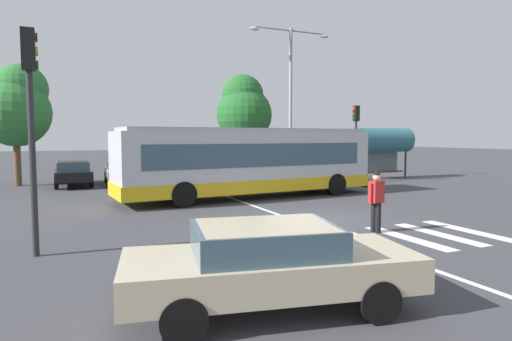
% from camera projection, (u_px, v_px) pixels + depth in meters
% --- Properties ---
extents(ground_plane, '(160.00, 160.00, 0.00)m').
position_uv_depth(ground_plane, '(307.00, 220.00, 14.14)').
color(ground_plane, '#3D3D42').
extents(city_transit_bus, '(11.83, 3.42, 3.06)m').
position_uv_depth(city_transit_bus, '(249.00, 162.00, 19.20)').
color(city_transit_bus, black).
rests_on(city_transit_bus, ground_plane).
extents(pedestrian_crossing_street, '(0.57, 0.33, 1.72)m').
position_uv_depth(pedestrian_crossing_street, '(376.00, 198.00, 12.27)').
color(pedestrian_crossing_street, black).
rests_on(pedestrian_crossing_street, ground_plane).
extents(foreground_sedan, '(4.76, 2.64, 1.35)m').
position_uv_depth(foreground_sedan, '(269.00, 262.00, 6.75)').
color(foreground_sedan, black).
rests_on(foreground_sedan, ground_plane).
extents(parked_car_black, '(1.92, 4.52, 1.35)m').
position_uv_depth(parked_car_black, '(73.00, 172.00, 23.87)').
color(parked_car_black, black).
rests_on(parked_car_black, ground_plane).
extents(parked_car_champagne, '(2.04, 4.58, 1.35)m').
position_uv_depth(parked_car_champagne, '(123.00, 171.00, 24.63)').
color(parked_car_champagne, black).
rests_on(parked_car_champagne, ground_plane).
extents(parked_car_blue, '(1.92, 4.52, 1.35)m').
position_uv_depth(parked_car_blue, '(168.00, 169.00, 26.41)').
color(parked_car_blue, black).
rests_on(parked_car_blue, ground_plane).
extents(parked_car_white, '(1.99, 4.56, 1.35)m').
position_uv_depth(parked_car_white, '(214.00, 168.00, 27.17)').
color(parked_car_white, black).
rests_on(parked_car_white, ground_plane).
extents(parked_car_silver, '(1.94, 4.54, 1.35)m').
position_uv_depth(parked_car_silver, '(255.00, 167.00, 28.19)').
color(parked_car_silver, black).
rests_on(parked_car_silver, ground_plane).
extents(parked_car_charcoal, '(2.15, 4.62, 1.35)m').
position_uv_depth(parked_car_charcoal, '(290.00, 165.00, 29.27)').
color(parked_car_charcoal, black).
rests_on(parked_car_charcoal, ground_plane).
extents(traffic_light_near_corner, '(0.33, 0.32, 5.05)m').
position_uv_depth(traffic_light_near_corner, '(31.00, 106.00, 9.62)').
color(traffic_light_near_corner, '#28282B').
rests_on(traffic_light_near_corner, ground_plane).
extents(traffic_light_far_corner, '(0.33, 0.32, 4.51)m').
position_uv_depth(traffic_light_far_corner, '(356.00, 131.00, 25.64)').
color(traffic_light_far_corner, '#28282B').
rests_on(traffic_light_far_corner, ground_plane).
extents(bus_stop_shelter, '(4.02, 1.54, 3.25)m').
position_uv_depth(bus_stop_shelter, '(382.00, 141.00, 27.88)').
color(bus_stop_shelter, '#28282B').
rests_on(bus_stop_shelter, ground_plane).
extents(twin_arm_street_lamp, '(5.29, 0.32, 9.10)m').
position_uv_depth(twin_arm_street_lamp, '(291.00, 87.00, 26.06)').
color(twin_arm_street_lamp, '#939399').
rests_on(twin_arm_street_lamp, ground_plane).
extents(background_tree_left, '(3.70, 3.70, 6.68)m').
position_uv_depth(background_tree_left, '(17.00, 106.00, 23.70)').
color(background_tree_left, brown).
rests_on(background_tree_left, ground_plane).
extents(background_tree_right, '(4.13, 4.13, 7.32)m').
position_uv_depth(background_tree_right, '(244.00, 109.00, 32.56)').
color(background_tree_right, brown).
rests_on(background_tree_right, ground_plane).
extents(crosswalk_painted_stripes, '(7.18, 3.03, 0.01)m').
position_uv_depth(crosswalk_painted_stripes, '(374.00, 242.00, 11.18)').
color(crosswalk_painted_stripes, silver).
rests_on(crosswalk_painted_stripes, ground_plane).
extents(lane_center_line, '(0.16, 24.00, 0.01)m').
position_uv_depth(lane_center_line, '(269.00, 211.00, 15.80)').
color(lane_center_line, silver).
rests_on(lane_center_line, ground_plane).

